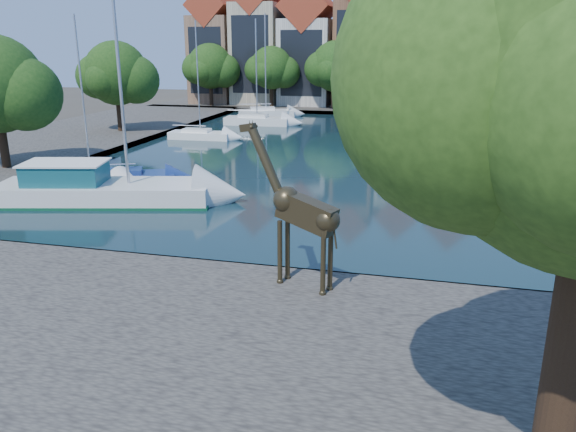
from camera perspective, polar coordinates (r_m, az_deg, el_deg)
name	(u,v)px	position (r m, az deg, el deg)	size (l,w,h in m)	color
ground	(274,278)	(20.29, -1.45, -6.33)	(160.00, 160.00, 0.00)	#38332B
water_basin	(357,155)	(43.00, 7.02, 6.21)	(38.00, 50.00, 0.08)	black
near_quay	(198,381)	(14.33, -9.12, -16.19)	(50.00, 14.00, 0.50)	#534F48
far_quay	(388,107)	(74.53, 10.12, 10.82)	(60.00, 16.00, 0.50)	#534F48
left_quay	(66,139)	(52.13, -21.62, 7.28)	(14.00, 52.00, 0.50)	#534F48
townhouse_west_end	(217,49)	(79.05, -7.18, 16.46)	(5.44, 9.18, 14.93)	#876249
townhouse_west_mid	(260,42)	(77.13, -2.84, 17.20)	(5.94, 9.18, 16.79)	#B8AC8D
townhouse_west_inner	(309,50)	(75.54, 2.11, 16.54)	(6.43, 9.18, 15.15)	beige
townhouse_center	(359,41)	(74.48, 7.25, 17.20)	(5.44, 9.18, 16.93)	brown
townhouse_east_inner	(407,47)	(74.00, 12.04, 16.48)	(5.94, 9.18, 15.79)	#C2B18B
townhouse_east_mid	(462,43)	(74.03, 17.30, 16.39)	(6.43, 9.18, 16.65)	beige
townhouse_east_end	(519,52)	(74.63, 22.38, 15.14)	(5.44, 9.18, 14.43)	brown
far_tree_far_west	(211,68)	(73.58, -7.85, 14.70)	(7.28, 5.60, 7.68)	#332114
far_tree_west	(272,69)	(71.06, -1.63, 14.68)	(6.76, 5.20, 7.36)	#332114
far_tree_mid_west	(337,68)	(69.35, 4.98, 14.74)	(7.80, 6.00, 8.00)	#332114
far_tree_mid_east	(405,70)	(68.57, 11.80, 14.30)	(7.02, 5.40, 7.52)	#332114
far_tree_east	(477,70)	(68.70, 18.68, 13.87)	(7.54, 5.80, 7.84)	#332114
far_tree_far_east	(554,72)	(69.76, 25.37, 13.05)	(6.76, 5.20, 7.36)	#332114
side_tree_left_far	(117,75)	(53.28, -16.93, 13.50)	(7.28, 5.60, 7.88)	#332114
giraffe_statue	(299,210)	(17.69, 1.12, 0.57)	(3.50, 1.59, 5.16)	#352C1A
motorsailer	(97,187)	(31.01, -18.82, 2.82)	(11.49, 5.76, 10.79)	silver
sailboat_left_a	(91,174)	(35.69, -19.41, 4.01)	(6.24, 3.72, 9.57)	silver
sailboat_left_b	(127,176)	(34.52, -16.00, 3.97)	(5.79, 4.00, 11.33)	navy
sailboat_left_c	(200,133)	(50.16, -8.89, 8.30)	(5.48, 2.10, 9.85)	white
sailboat_left_d	(257,119)	(58.58, -3.15, 9.82)	(6.74, 2.71, 10.35)	white
sailboat_left_e	(266,111)	(64.88, -2.25, 10.57)	(6.59, 4.25, 11.17)	white
sailboat_right_c	(512,136)	(51.25, 21.77, 7.52)	(5.66, 3.21, 10.26)	white
sailboat_right_d	(512,136)	(51.28, 21.77, 7.60)	(6.55, 3.60, 9.97)	silver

